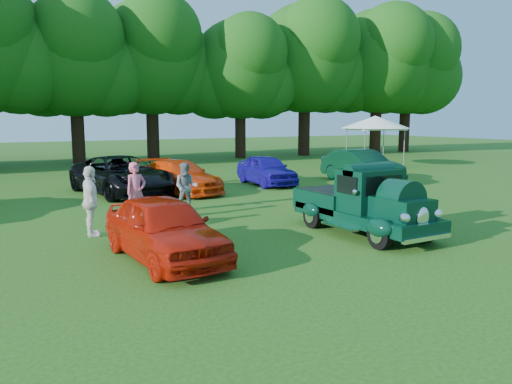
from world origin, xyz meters
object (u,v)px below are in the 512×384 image
back_car_green (361,166)px  spectator_pink (136,192)px  back_car_black (121,175)px  back_car_orange (180,177)px  spectator_grey (186,187)px  back_car_blue (266,170)px  spectator_white (91,201)px  canopy_tent (375,122)px  red_convertible (164,228)px  hero_pickup (363,205)px

back_car_green → spectator_pink: 12.65m
back_car_black → back_car_orange: back_car_black is taller
back_car_green → back_car_orange: bearing=176.9°
spectator_grey → spectator_pink: bearing=-122.8°
back_car_blue → spectator_grey: (-5.65, -4.40, 0.11)m
back_car_green → spectator_pink: spectator_pink is taller
spectator_white → back_car_orange: bearing=-32.3°
back_car_green → canopy_tent: canopy_tent is taller
spectator_grey → spectator_white: bearing=-118.4°
back_car_green → spectator_grey: size_ratio=2.91×
red_convertible → back_car_orange: red_convertible is taller
back_car_black → red_convertible: bearing=-109.3°
back_car_black → spectator_white: size_ratio=3.03×
back_car_orange → canopy_tent: bearing=5.2°
back_car_black → canopy_tent: canopy_tent is taller
spectator_pink → spectator_white: (-1.51, -1.12, 0.03)m
hero_pickup → spectator_pink: spectator_pink is taller
hero_pickup → red_convertible: size_ratio=1.09×
back_car_green → spectator_pink: (-12.01, -3.96, 0.12)m
back_car_blue → spectator_white: bearing=-138.9°
back_car_blue → canopy_tent: 11.10m
back_car_black → back_car_blue: (6.55, -0.31, -0.08)m
canopy_tent → hero_pickup: bearing=-133.5°
back_car_black → spectator_white: spectator_white is taller
back_car_green → spectator_white: 14.44m
back_car_blue → spectator_pink: bearing=-139.2°
red_convertible → spectator_grey: spectator_grey is taller
back_car_orange → spectator_grey: 4.19m
spectator_white → canopy_tent: bearing=-56.0°
back_car_black → back_car_orange: size_ratio=1.22×
red_convertible → back_car_orange: bearing=63.7°
back_car_green → spectator_white: (-13.52, -5.08, 0.14)m
hero_pickup → back_car_green: size_ratio=0.95×
spectator_grey → hero_pickup: bearing=-31.4°
red_convertible → back_car_black: bearing=77.1°
red_convertible → canopy_tent: (18.35, 13.44, 2.07)m
back_car_blue → back_car_green: size_ratio=0.86×
hero_pickup → spectator_white: size_ratio=2.42×
spectator_grey → canopy_tent: (15.82, 8.32, 1.96)m
back_car_green → red_convertible: bearing=-143.8°
red_convertible → back_car_blue: (8.18, 9.52, -0.01)m
back_car_green → spectator_white: size_ratio=2.56×
hero_pickup → spectator_white: 7.08m
back_car_black → spectator_pink: bearing=-110.2°
spectator_grey → canopy_tent: size_ratio=0.31×
hero_pickup → back_car_blue: bearing=74.1°
hero_pickup → canopy_tent: canopy_tent is taller
red_convertible → back_car_orange: 9.87m
spectator_grey → back_car_black: bearing=130.9°
hero_pickup → back_car_black: 10.70m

